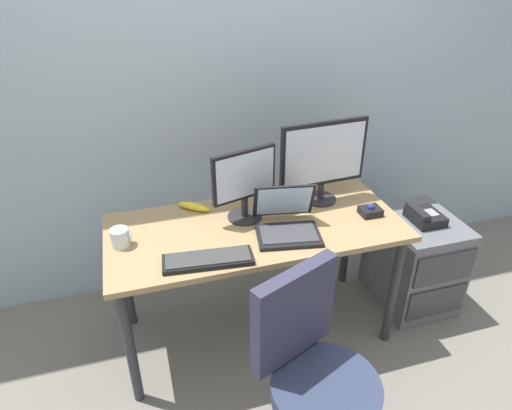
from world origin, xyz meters
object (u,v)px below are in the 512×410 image
object	(u,v)px
file_cabinet	(414,260)
monitor_main	(323,158)
keyboard	(208,259)
banana	(194,207)
desk_phone	(424,216)
office_chair	(314,387)
paper_notepad	(282,201)
coffee_mug	(121,238)
monitor_side	(244,181)
trackball_mouse	(370,211)
laptop	(287,222)

from	to	relation	value
file_cabinet	monitor_main	size ratio (longest dim) A/B	1.17
keyboard	banana	bearing A→B (deg)	87.86
desk_phone	office_chair	distance (m)	1.27
paper_notepad	keyboard	bearing A→B (deg)	-139.99
monitor_main	coffee_mug	size ratio (longest dim) A/B	5.14
file_cabinet	banana	distance (m)	1.40
desk_phone	monitor_side	xyz separation A→B (m)	(-1.05, 0.10, 0.33)
coffee_mug	banana	bearing A→B (deg)	31.30
desk_phone	banana	distance (m)	1.33
file_cabinet	trackball_mouse	distance (m)	0.62
monitor_side	paper_notepad	distance (m)	0.33
office_chair	laptop	world-z (taller)	laptop
monitor_side	paper_notepad	bearing A→B (deg)	22.35
office_chair	keyboard	distance (m)	0.70
trackball_mouse	banana	bearing A→B (deg)	160.45
desk_phone	trackball_mouse	xyz separation A→B (m)	(-0.40, -0.06, 0.14)
monitor_main	paper_notepad	world-z (taller)	monitor_main
monitor_main	paper_notepad	size ratio (longest dim) A/B	2.40
monitor_side	trackball_mouse	size ratio (longest dim) A/B	3.48
keyboard	file_cabinet	bearing A→B (deg)	10.23
desk_phone	laptop	world-z (taller)	laptop
monitor_side	office_chair	bearing A→B (deg)	-86.54
paper_notepad	banana	world-z (taller)	banana
file_cabinet	laptop	xyz separation A→B (m)	(-0.89, -0.10, 0.49)
monitor_main	office_chair	bearing A→B (deg)	-113.75
desk_phone	keyboard	world-z (taller)	keyboard
keyboard	laptop	world-z (taller)	laptop
trackball_mouse	office_chair	bearing A→B (deg)	-130.47
office_chair	coffee_mug	size ratio (longest dim) A/B	9.55
trackball_mouse	monitor_side	bearing A→B (deg)	166.16
laptop	monitor_side	bearing A→B (deg)	131.76
monitor_main	desk_phone	bearing A→B (deg)	-15.60
monitor_side	file_cabinet	bearing A→B (deg)	-4.64
monitor_side	laptop	distance (m)	0.30
trackball_mouse	paper_notepad	xyz separation A→B (m)	(-0.41, 0.26, -0.02)
file_cabinet	paper_notepad	size ratio (longest dim) A/B	2.82
monitor_main	coffee_mug	bearing A→B (deg)	-172.60
trackball_mouse	laptop	bearing A→B (deg)	-176.99
keyboard	banana	world-z (taller)	banana
monitor_side	paper_notepad	size ratio (longest dim) A/B	1.84
trackball_mouse	coffee_mug	world-z (taller)	coffee_mug
office_chair	laptop	size ratio (longest dim) A/B	2.60
file_cabinet	banana	size ratio (longest dim) A/B	3.09
desk_phone	coffee_mug	bearing A→B (deg)	179.20
office_chair	keyboard	world-z (taller)	office_chair
desk_phone	paper_notepad	size ratio (longest dim) A/B	0.96
file_cabinet	monitor_side	bearing A→B (deg)	175.36
office_chair	trackball_mouse	world-z (taller)	office_chair
monitor_side	laptop	bearing A→B (deg)	-48.24
file_cabinet	trackball_mouse	size ratio (longest dim) A/B	5.33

